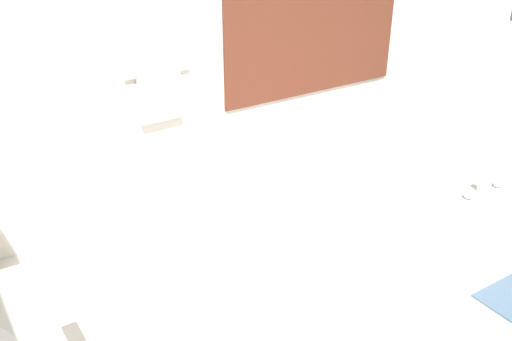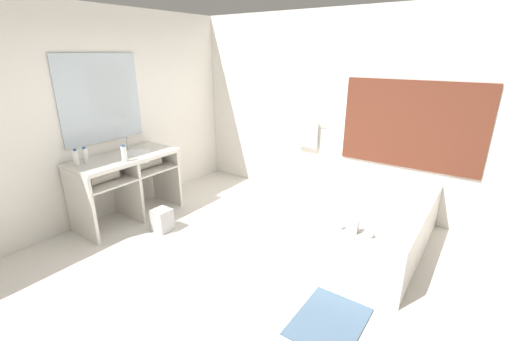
{
  "view_description": "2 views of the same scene",
  "coord_description": "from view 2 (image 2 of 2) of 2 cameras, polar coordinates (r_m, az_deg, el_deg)",
  "views": [
    {
      "loc": [
        -1.79,
        -1.46,
        2.33
      ],
      "look_at": [
        -0.32,
        0.85,
        0.93
      ],
      "focal_mm": 40.0,
      "sensor_mm": 36.0,
      "label": 1
    },
    {
      "loc": [
        1.95,
        -2.38,
        2.15
      ],
      "look_at": [
        -0.25,
        0.73,
        0.82
      ],
      "focal_mm": 24.0,
      "sensor_mm": 36.0,
      "label": 2
    }
  ],
  "objects": [
    {
      "name": "ground_plane",
      "position": [
        3.76,
        -3.5,
        -15.72
      ],
      "size": [
        16.0,
        16.0,
        0.0
      ],
      "primitive_type": "plane",
      "color": "silver",
      "rests_on": "ground"
    },
    {
      "name": "waste_bin",
      "position": [
        4.5,
        -15.35,
        -7.96
      ],
      "size": [
        0.21,
        0.21,
        0.29
      ],
      "color": "#B2B2B2",
      "rests_on": "ground_plane"
    },
    {
      "name": "wall_left_with_mirror",
      "position": [
        4.88,
        -24.99,
        8.09
      ],
      "size": [
        0.08,
        7.4,
        2.7
      ],
      "color": "white",
      "rests_on": "ground_plane"
    },
    {
      "name": "sink_faucet",
      "position": [
        4.94,
        -20.6,
        4.18
      ],
      "size": [
        0.09,
        0.04,
        0.18
      ],
      "color": "silver",
      "rests_on": "vanity_counter"
    },
    {
      "name": "water_bottle_2",
      "position": [
        4.54,
        -26.58,
        2.22
      ],
      "size": [
        0.06,
        0.06,
        0.2
      ],
      "color": "silver",
      "rests_on": "vanity_counter"
    },
    {
      "name": "water_bottle_3",
      "position": [
        4.43,
        -21.13,
        2.61
      ],
      "size": [
        0.06,
        0.06,
        0.2
      ],
      "color": "silver",
      "rests_on": "vanity_counter"
    },
    {
      "name": "bathtub",
      "position": [
        4.16,
        19.86,
        -8.17
      ],
      "size": [
        0.95,
        1.88,
        0.69
      ],
      "color": "silver",
      "rests_on": "ground_plane"
    },
    {
      "name": "vanity_counter",
      "position": [
        4.79,
        -20.65,
        -0.46
      ],
      "size": [
        0.65,
        1.34,
        0.88
      ],
      "color": "silver",
      "rests_on": "ground_plane"
    },
    {
      "name": "water_bottle_1",
      "position": [
        4.49,
        -27.79,
        1.86
      ],
      "size": [
        0.06,
        0.06,
        0.2
      ],
      "color": "silver",
      "rests_on": "vanity_counter"
    },
    {
      "name": "bath_mat",
      "position": [
        3.2,
        12.06,
        -23.37
      ],
      "size": [
        0.53,
        0.71,
        0.02
      ],
      "color": "slate",
      "rests_on": "ground_plane"
    },
    {
      "name": "wall_back_with_blinds",
      "position": [
        5.06,
        12.71,
        9.64
      ],
      "size": [
        7.4,
        0.13,
        2.7
      ],
      "color": "white",
      "rests_on": "ground_plane"
    }
  ]
}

